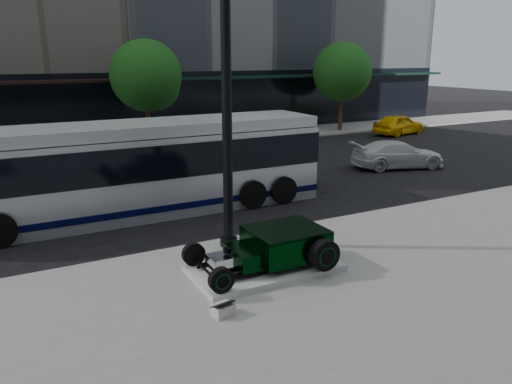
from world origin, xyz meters
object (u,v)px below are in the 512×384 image
yellow_taxi (399,124)px  transit_bus (140,168)px  white_sedan (398,154)px  lamppost (227,98)px  hot_rod (278,245)px

yellow_taxi → transit_bus: bearing=102.8°
white_sedan → lamppost: bearing=132.2°
yellow_taxi → lamppost: bearing=114.2°
hot_rod → yellow_taxi: yellow_taxi is taller
lamppost → yellow_taxi: size_ratio=2.13×
transit_bus → lamppost: bearing=-75.2°
white_sedan → hot_rod: bearing=140.5°
lamppost → white_sedan: 12.69m
hot_rod → white_sedan: size_ratio=0.76×
lamppost → hot_rod: bearing=-78.7°
transit_bus → white_sedan: bearing=5.4°
hot_rod → white_sedan: (10.61, 7.29, -0.08)m
white_sedan → yellow_taxi: (7.11, 7.44, 0.05)m
lamppost → yellow_taxi: 22.44m
yellow_taxi → white_sedan: bearing=125.1°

